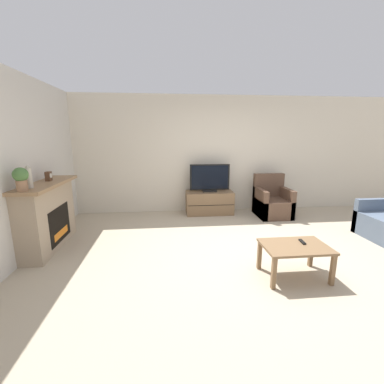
{
  "coord_description": "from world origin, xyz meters",
  "views": [
    {
      "loc": [
        -1.28,
        -3.71,
        1.79
      ],
      "look_at": [
        -0.85,
        0.54,
        0.85
      ],
      "focal_mm": 24.0,
      "sensor_mm": 36.0,
      "label": 1
    }
  ],
  "objects_px": {
    "tv": "(210,179)",
    "coffee_table": "(295,250)",
    "potted_plant": "(21,178)",
    "remote": "(302,242)",
    "tv_stand": "(209,203)",
    "mantel_clock": "(49,176)",
    "mantel_vase_left": "(29,177)",
    "armchair": "(272,203)",
    "fireplace": "(48,215)"
  },
  "relations": [
    {
      "from": "coffee_table",
      "to": "tv_stand",
      "type": "bearing_deg",
      "value": 102.31
    },
    {
      "from": "fireplace",
      "to": "tv_stand",
      "type": "height_order",
      "value": "fireplace"
    },
    {
      "from": "mantel_vase_left",
      "to": "tv_stand",
      "type": "relative_size",
      "value": 0.29
    },
    {
      "from": "tv",
      "to": "coffee_table",
      "type": "bearing_deg",
      "value": -77.68
    },
    {
      "from": "mantel_clock",
      "to": "potted_plant",
      "type": "height_order",
      "value": "potted_plant"
    },
    {
      "from": "armchair",
      "to": "remote",
      "type": "relative_size",
      "value": 6.09
    },
    {
      "from": "tv_stand",
      "to": "potted_plant",
      "type": "bearing_deg",
      "value": -142.31
    },
    {
      "from": "tv_stand",
      "to": "remote",
      "type": "xyz_separation_m",
      "value": [
        0.75,
        -2.78,
        0.18
      ]
    },
    {
      "from": "mantel_clock",
      "to": "coffee_table",
      "type": "distance_m",
      "value": 3.85
    },
    {
      "from": "tv_stand",
      "to": "tv",
      "type": "height_order",
      "value": "tv"
    },
    {
      "from": "mantel_vase_left",
      "to": "potted_plant",
      "type": "xyz_separation_m",
      "value": [
        -0.0,
        -0.19,
        0.03
      ]
    },
    {
      "from": "mantel_vase_left",
      "to": "tv_stand",
      "type": "bearing_deg",
      "value": 35.29
    },
    {
      "from": "mantel_clock",
      "to": "remote",
      "type": "height_order",
      "value": "mantel_clock"
    },
    {
      "from": "potted_plant",
      "to": "remote",
      "type": "distance_m",
      "value": 3.76
    },
    {
      "from": "mantel_clock",
      "to": "tv_stand",
      "type": "distance_m",
      "value": 3.34
    },
    {
      "from": "armchair",
      "to": "tv_stand",
      "type": "bearing_deg",
      "value": 167.52
    },
    {
      "from": "mantel_vase_left",
      "to": "potted_plant",
      "type": "height_order",
      "value": "mantel_vase_left"
    },
    {
      "from": "mantel_vase_left",
      "to": "tv_stand",
      "type": "distance_m",
      "value": 3.65
    },
    {
      "from": "fireplace",
      "to": "coffee_table",
      "type": "height_order",
      "value": "fireplace"
    },
    {
      "from": "tv_stand",
      "to": "remote",
      "type": "distance_m",
      "value": 2.88
    },
    {
      "from": "mantel_vase_left",
      "to": "tv",
      "type": "xyz_separation_m",
      "value": [
        2.88,
        2.03,
        -0.4
      ]
    },
    {
      "from": "fireplace",
      "to": "potted_plant",
      "type": "relative_size",
      "value": 4.78
    },
    {
      "from": "mantel_vase_left",
      "to": "coffee_table",
      "type": "xyz_separation_m",
      "value": [
        3.5,
        -0.82,
        -0.86
      ]
    },
    {
      "from": "tv",
      "to": "coffee_table",
      "type": "relative_size",
      "value": 1.11
    },
    {
      "from": "tv_stand",
      "to": "coffee_table",
      "type": "distance_m",
      "value": 2.92
    },
    {
      "from": "armchair",
      "to": "coffee_table",
      "type": "distance_m",
      "value": 2.66
    },
    {
      "from": "tv",
      "to": "remote",
      "type": "relative_size",
      "value": 5.97
    },
    {
      "from": "fireplace",
      "to": "tv",
      "type": "relative_size",
      "value": 1.63
    },
    {
      "from": "mantel_vase_left",
      "to": "coffee_table",
      "type": "height_order",
      "value": "mantel_vase_left"
    },
    {
      "from": "fireplace",
      "to": "tv_stand",
      "type": "bearing_deg",
      "value": 28.76
    },
    {
      "from": "potted_plant",
      "to": "tv",
      "type": "height_order",
      "value": "potted_plant"
    },
    {
      "from": "tv",
      "to": "remote",
      "type": "bearing_deg",
      "value": -74.81
    },
    {
      "from": "remote",
      "to": "potted_plant",
      "type": "bearing_deg",
      "value": 176.66
    },
    {
      "from": "coffee_table",
      "to": "tv",
      "type": "bearing_deg",
      "value": 102.32
    },
    {
      "from": "potted_plant",
      "to": "coffee_table",
      "type": "height_order",
      "value": "potted_plant"
    },
    {
      "from": "tv_stand",
      "to": "coffee_table",
      "type": "relative_size",
      "value": 1.32
    },
    {
      "from": "armchair",
      "to": "fireplace",
      "type": "bearing_deg",
      "value": -163.35
    },
    {
      "from": "mantel_vase_left",
      "to": "tv",
      "type": "height_order",
      "value": "mantel_vase_left"
    },
    {
      "from": "tv",
      "to": "mantel_vase_left",
      "type": "bearing_deg",
      "value": -144.74
    },
    {
      "from": "mantel_vase_left",
      "to": "armchair",
      "type": "distance_m",
      "value": 4.7
    },
    {
      "from": "tv_stand",
      "to": "coffee_table",
      "type": "xyz_separation_m",
      "value": [
        0.62,
        -2.85,
        0.1
      ]
    },
    {
      "from": "potted_plant",
      "to": "remote",
      "type": "xyz_separation_m",
      "value": [
        3.63,
        -0.55,
        -0.81
      ]
    },
    {
      "from": "fireplace",
      "to": "mantel_vase_left",
      "type": "distance_m",
      "value": 0.81
    },
    {
      "from": "mantel_clock",
      "to": "potted_plant",
      "type": "distance_m",
      "value": 0.79
    },
    {
      "from": "potted_plant",
      "to": "remote",
      "type": "relative_size",
      "value": 2.04
    },
    {
      "from": "mantel_clock",
      "to": "potted_plant",
      "type": "xyz_separation_m",
      "value": [
        -0.0,
        -0.78,
        0.1
      ]
    },
    {
      "from": "potted_plant",
      "to": "coffee_table",
      "type": "bearing_deg",
      "value": -10.19
    },
    {
      "from": "potted_plant",
      "to": "coffee_table",
      "type": "distance_m",
      "value": 3.66
    },
    {
      "from": "potted_plant",
      "to": "armchair",
      "type": "bearing_deg",
      "value": 24.18
    },
    {
      "from": "tv",
      "to": "coffee_table",
      "type": "distance_m",
      "value": 2.95
    }
  ]
}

